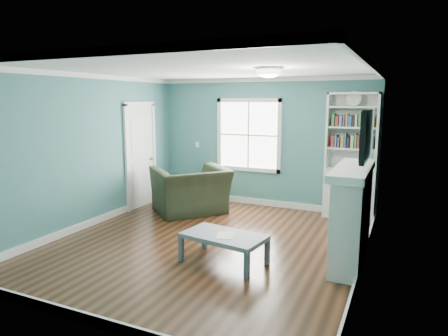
% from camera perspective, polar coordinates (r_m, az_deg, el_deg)
% --- Properties ---
extents(floor, '(5.00, 5.00, 0.00)m').
position_cam_1_polar(floor, '(6.22, -2.38, -10.69)').
color(floor, black).
rests_on(floor, ground).
extents(room_walls, '(5.00, 5.00, 5.00)m').
position_cam_1_polar(room_walls, '(5.86, -2.49, 3.98)').
color(room_walls, '#3E7778').
rests_on(room_walls, ground).
extents(trim, '(4.50, 5.00, 2.60)m').
position_cam_1_polar(trim, '(5.90, -2.46, 0.64)').
color(trim, white).
rests_on(trim, ground).
extents(window, '(1.40, 0.06, 1.50)m').
position_cam_1_polar(window, '(8.25, 3.54, 4.71)').
color(window, white).
rests_on(window, room_walls).
extents(bookshelf, '(0.90, 0.35, 2.31)m').
position_cam_1_polar(bookshelf, '(7.64, 17.62, -0.11)').
color(bookshelf, silver).
rests_on(bookshelf, ground).
extents(fireplace, '(0.44, 1.58, 1.30)m').
position_cam_1_polar(fireplace, '(5.63, 17.91, -6.53)').
color(fireplace, black).
rests_on(fireplace, ground).
extents(tv, '(0.06, 1.10, 0.65)m').
position_cam_1_polar(tv, '(5.43, 19.78, 4.49)').
color(tv, black).
rests_on(tv, fireplace).
extents(door, '(0.12, 0.98, 2.17)m').
position_cam_1_polar(door, '(8.27, -11.81, 1.90)').
color(door, silver).
rests_on(door, ground).
extents(ceiling_fixture, '(0.38, 0.38, 0.15)m').
position_cam_1_polar(ceiling_fixture, '(5.59, 6.42, 13.59)').
color(ceiling_fixture, white).
rests_on(ceiling_fixture, room_walls).
extents(light_switch, '(0.08, 0.01, 0.12)m').
position_cam_1_polar(light_switch, '(8.78, -3.82, 3.37)').
color(light_switch, white).
rests_on(light_switch, room_walls).
extents(recliner, '(1.54, 1.58, 1.17)m').
position_cam_1_polar(recliner, '(7.74, -4.80, -2.10)').
color(recliner, '#222B1B').
rests_on(recliner, ground).
extents(coffee_table, '(1.17, 0.76, 0.40)m').
position_cam_1_polar(coffee_table, '(5.40, -0.04, -9.98)').
color(coffee_table, '#4B515A').
rests_on(coffee_table, ground).
extents(paper_sheet, '(0.31, 0.35, 0.00)m').
position_cam_1_polar(paper_sheet, '(5.34, 0.22, -9.59)').
color(paper_sheet, white).
rests_on(paper_sheet, coffee_table).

